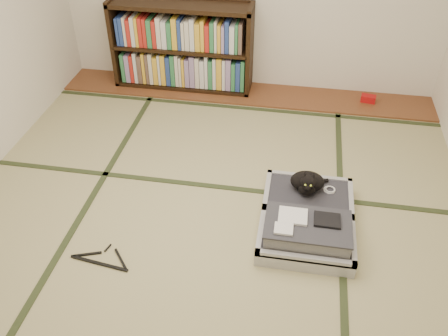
# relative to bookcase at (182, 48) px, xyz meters

# --- Properties ---
(floor) EXTENTS (4.50, 4.50, 0.00)m
(floor) POSITION_rel_bookcase_xyz_m (0.70, -2.07, -0.45)
(floor) COLOR tan
(floor) RESTS_ON ground
(wood_strip) EXTENTS (4.00, 0.50, 0.02)m
(wood_strip) POSITION_rel_bookcase_xyz_m (0.70, -0.07, -0.44)
(wood_strip) COLOR brown
(wood_strip) RESTS_ON ground
(red_item) EXTENTS (0.16, 0.11, 0.07)m
(red_item) POSITION_rel_bookcase_xyz_m (2.01, -0.04, -0.40)
(red_item) COLOR #AE0D0E
(red_item) RESTS_ON wood_strip
(room_shell) EXTENTS (4.50, 4.50, 4.50)m
(room_shell) POSITION_rel_bookcase_xyz_m (0.70, -2.07, 1.01)
(room_shell) COLOR white
(room_shell) RESTS_ON ground
(tatami_borders) EXTENTS (4.00, 4.50, 0.01)m
(tatami_borders) POSITION_rel_bookcase_xyz_m (0.70, -1.57, -0.45)
(tatami_borders) COLOR #2D381E
(tatami_borders) RESTS_ON ground
(bookcase) EXTENTS (1.50, 0.34, 0.96)m
(bookcase) POSITION_rel_bookcase_xyz_m (0.00, 0.00, 0.00)
(bookcase) COLOR black
(bookcase) RESTS_ON wood_strip
(suitcase) EXTENTS (0.69, 0.91, 0.27)m
(suitcase) POSITION_rel_bookcase_xyz_m (1.43, -2.05, -0.36)
(suitcase) COLOR #B4B4B9
(suitcase) RESTS_ON floor
(cat) EXTENTS (0.30, 0.31, 0.25)m
(cat) POSITION_rel_bookcase_xyz_m (1.42, -1.75, -0.23)
(cat) COLOR black
(cat) RESTS_ON suitcase
(cable_coil) EXTENTS (0.10, 0.10, 0.02)m
(cable_coil) POSITION_rel_bookcase_xyz_m (1.60, -1.71, -0.31)
(cable_coil) COLOR white
(cable_coil) RESTS_ON suitcase
(hanger) EXTENTS (0.44, 0.22, 0.01)m
(hanger) POSITION_rel_bookcase_xyz_m (0.03, -2.59, -0.44)
(hanger) COLOR black
(hanger) RESTS_ON floor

